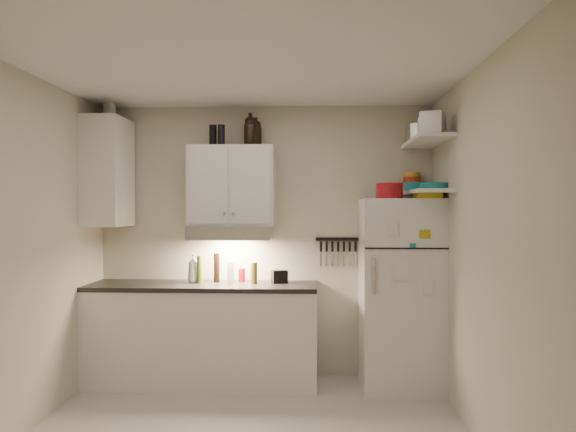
{
  "coord_description": "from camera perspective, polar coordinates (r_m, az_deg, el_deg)",
  "views": [
    {
      "loc": [
        0.48,
        -3.91,
        1.62
      ],
      "look_at": [
        0.25,
        0.9,
        1.55
      ],
      "focal_mm": 35.0,
      "sensor_mm": 36.0,
      "label": 1
    }
  ],
  "objects": [
    {
      "name": "stock_pot",
      "position": [
        5.4,
        13.13,
        8.09
      ],
      "size": [
        0.3,
        0.3,
        0.18
      ],
      "primitive_type": "cylinder",
      "rotation": [
        0.0,
        0.0,
        0.24
      ],
      "color": "silver",
      "rests_on": "shelf_hi"
    },
    {
      "name": "ceiling",
      "position": [
        4.06,
        -4.27,
        14.93
      ],
      "size": [
        3.2,
        3.0,
        0.02
      ],
      "primitive_type": "cube",
      "color": "white",
      "rests_on": "ground"
    },
    {
      "name": "tin_a",
      "position": [
        5.08,
        14.2,
        8.59
      ],
      "size": [
        0.23,
        0.22,
        0.19
      ],
      "primitive_type": "cube",
      "rotation": [
        0.0,
        0.0,
        -0.32
      ],
      "color": "#AAAAAD",
      "rests_on": "shelf_hi"
    },
    {
      "name": "countertop",
      "position": [
        5.26,
        -8.64,
        -7.04
      ],
      "size": [
        2.1,
        0.62,
        0.04
      ],
      "primitive_type": "cube",
      "color": "black",
      "rests_on": "base_cabinet"
    },
    {
      "name": "clear_bottle",
      "position": [
        5.27,
        -5.85,
        -5.73
      ],
      "size": [
        0.07,
        0.07,
        0.2
      ],
      "primitive_type": "cylinder",
      "rotation": [
        0.0,
        0.0,
        -0.1
      ],
      "color": "silver",
      "rests_on": "countertop"
    },
    {
      "name": "bowl_orange",
      "position": [
        5.45,
        12.5,
        3.62
      ],
      "size": [
        0.17,
        0.17,
        0.05
      ],
      "primitive_type": "cylinder",
      "color": "red",
      "rests_on": "bowl_teal"
    },
    {
      "name": "book_stack",
      "position": [
        4.95,
        13.97,
        2.22
      ],
      "size": [
        0.22,
        0.26,
        0.08
      ],
      "primitive_type": "cube",
      "rotation": [
        0.0,
        0.0,
        0.07
      ],
      "color": "#AF9B15",
      "rests_on": "fridge"
    },
    {
      "name": "knife_strip",
      "position": [
        5.41,
        5.07,
        -2.35
      ],
      "size": [
        0.42,
        0.02,
        0.03
      ],
      "primitive_type": "cube",
      "color": "black",
      "rests_on": "back_wall"
    },
    {
      "name": "right_wall",
      "position": [
        4.08,
        18.83,
        -3.7
      ],
      "size": [
        0.02,
        3.0,
        2.6
      ],
      "primitive_type": "cube",
      "color": "beige",
      "rests_on": "ground"
    },
    {
      "name": "tin_b",
      "position": [
        4.71,
        14.44,
        9.13
      ],
      "size": [
        0.22,
        0.22,
        0.17
      ],
      "primitive_type": "cube",
      "rotation": [
        0.0,
        0.0,
        -0.38
      ],
      "color": "#AAAAAD",
      "rests_on": "shelf_hi"
    },
    {
      "name": "upper_cabinet",
      "position": [
        5.31,
        -5.73,
        3.04
      ],
      "size": [
        0.8,
        0.33,
        0.75
      ],
      "primitive_type": "cube",
      "color": "white",
      "rests_on": "back_wall"
    },
    {
      "name": "back_wall",
      "position": [
        5.45,
        -2.32,
        -2.53
      ],
      "size": [
        3.2,
        0.02,
        2.6
      ],
      "primitive_type": "cube",
      "color": "beige",
      "rests_on": "ground"
    },
    {
      "name": "shelf_lo",
      "position": [
        5.03,
        13.86,
        2.4
      ],
      "size": [
        0.3,
        0.95,
        0.03
      ],
      "primitive_type": "cube",
      "color": "white",
      "rests_on": "right_wall"
    },
    {
      "name": "side_cabinet",
      "position": [
        5.47,
        -17.82,
        4.25
      ],
      "size": [
        0.33,
        0.55,
        1.0
      ],
      "primitive_type": "cube",
      "color": "white",
      "rests_on": "left_wall"
    },
    {
      "name": "shelf_hi",
      "position": [
        5.06,
        13.88,
        7.38
      ],
      "size": [
        0.3,
        0.95,
        0.03
      ],
      "primitive_type": "cube",
      "color": "white",
      "rests_on": "right_wall"
    },
    {
      "name": "base_cabinet",
      "position": [
        5.35,
        -8.63,
        -11.93
      ],
      "size": [
        2.1,
        0.6,
        0.88
      ],
      "primitive_type": "cube",
      "color": "white",
      "rests_on": "floor"
    },
    {
      "name": "thermos_a",
      "position": [
        5.28,
        -6.8,
        8.16
      ],
      "size": [
        0.09,
        0.09,
        0.19
      ],
      "primitive_type": "cylinder",
      "rotation": [
        0.0,
        0.0,
        -0.42
      ],
      "color": "black",
      "rests_on": "upper_cabinet"
    },
    {
      "name": "oil_bottle",
      "position": [
        5.28,
        -8.97,
        -5.4
      ],
      "size": [
        0.06,
        0.06,
        0.25
      ],
      "primitive_type": "cylinder",
      "rotation": [
        0.0,
        0.0,
        -0.36
      ],
      "color": "#4F6118",
      "rests_on": "countertop"
    },
    {
      "name": "range_hood",
      "position": [
        5.24,
        -5.82,
        -1.69
      ],
      "size": [
        0.76,
        0.46,
        0.12
      ],
      "primitive_type": "cube",
      "color": "silver",
      "rests_on": "back_wall"
    },
    {
      "name": "dutch_oven",
      "position": [
        4.98,
        10.25,
        2.52
      ],
      "size": [
        0.25,
        0.25,
        0.14
      ],
      "primitive_type": "cylinder",
      "rotation": [
        0.0,
        0.0,
        -0.06
      ],
      "color": "#A5131B",
      "rests_on": "fridge"
    },
    {
      "name": "spice_jar",
      "position": [
        5.07,
        11.29,
        2.34
      ],
      "size": [
        0.08,
        0.08,
        0.11
      ],
      "primitive_type": "cylinder",
      "rotation": [
        0.0,
        0.0,
        0.35
      ],
      "color": "silver",
      "rests_on": "fridge"
    },
    {
      "name": "pepper_mill",
      "position": [
        5.21,
        -3.48,
        -5.8
      ],
      "size": [
        0.08,
        0.08,
        0.2
      ],
      "primitive_type": "cylinder",
      "rotation": [
        0.0,
        0.0,
        -0.36
      ],
      "color": "brown",
      "rests_on": "countertop"
    },
    {
      "name": "growler_b",
      "position": [
        5.39,
        -3.28,
        8.39
      ],
      "size": [
        0.13,
        0.13,
        0.26
      ],
      "primitive_type": null,
      "rotation": [
        0.0,
        0.0,
        0.26
      ],
      "color": "black",
      "rests_on": "upper_cabinet"
    },
    {
      "name": "soap_bottle",
      "position": [
        5.33,
        -9.57,
        -5.08
      ],
      "size": [
        0.14,
        0.14,
        0.3
      ],
      "primitive_type": "imported",
      "rotation": [
        0.0,
        0.0,
        0.26
      ],
      "color": "white",
      "rests_on": "countertop"
    },
    {
      "name": "red_jar",
      "position": [
        5.35,
        -4.73,
        -6.0
      ],
      "size": [
        0.08,
        0.08,
        0.13
      ],
      "primitive_type": "cylinder",
      "rotation": [
        0.0,
        0.0,
        0.27
      ],
      "color": "#A5131B",
      "rests_on": "countertop"
    },
    {
      "name": "plates",
      "position": [
        4.97,
        14.66,
        2.94
      ],
      "size": [
        0.31,
        0.31,
        0.06
      ],
      "primitive_type": "cylinder",
      "rotation": [
        0.0,
        0.0,
        -0.34
      ],
      "color": "#177981",
      "rests_on": "shelf_lo"
    },
    {
      "name": "caddy",
      "position": [
        5.25,
        -0.87,
        -6.18
      ],
      "size": [
        0.16,
        0.14,
        0.12
      ],
      "primitive_type": "cube",
      "rotation": [
        0.0,
        0.0,
        0.33
      ],
      "color": "black",
      "rests_on": "countertop"
    },
    {
      "name": "fridge",
      "position": [
        5.19,
        11.35,
        -7.72
      ],
      "size": [
        0.7,
        0.68,
        1.7
      ],
      "primitive_type": "cube",
      "color": "white",
      "rests_on": "floor"
    },
    {
      "name": "growler_a",
      "position": [
        5.32,
        -3.85,
        8.63
      ],
      "size": [
        0.13,
        0.13,
        0.29
      ],
      "primitive_type": null,
      "rotation": [
        0.0,
        0.0,
        0.04
      ],
      "color": "black",
      "rests_on": "upper_cabinet"
    },
    {
      "name": "side_jar",
      "position": [
        5.62,
        -17.7,
        10.09
      ],
      "size": [
        0.15,
        0.15,
        0.16
      ],
      "primitive_type": "cylinder",
      "rotation": [
        0.0,
        0.0,
        -0.39
      ],
      "color": "silver",
      "rests_on": "side_cabinet"
    },
    {
      "name": "bowl_yellow",
      "position": [
        5.45,
        12.5,
        4.12
      ],
      "size": [
        0.13,
        0.13,
        0.04
      ],
      "primitive_type": "cylinder",
      "color": "gold",
      "rests_on": "bowl_orange"
    },
    {
      "name": "bowl_teal",
      "position": [
        5.38,
        12.89,
        2.92
      ],
      "size": [
        0.22,
        0.22,
        0.09
      ],
      "primitive_type": "cylinder",
      "color": "#177981",
      "rests_on": "shelf_lo"
    },
    {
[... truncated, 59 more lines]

